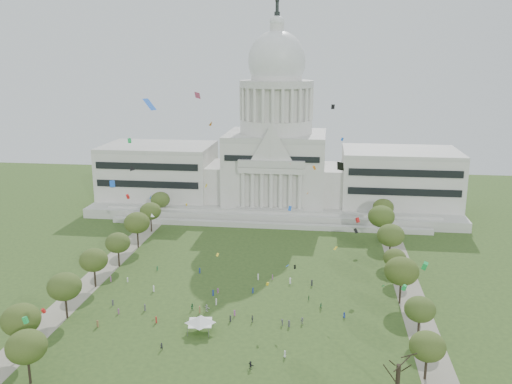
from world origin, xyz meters
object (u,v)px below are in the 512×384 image
Objects in this scene: capitol at (276,160)px; person_0 at (344,315)px; event_tent at (200,319)px; big_bare_tree at (399,362)px.

person_0 is (28.55, -106.88, -21.49)m from capitol.
event_tent is at bearing -133.86° from person_0.
capitol is 147.23m from big_bare_tree.
capitol is 112.69m from person_0.
capitol is 17.29× the size of event_tent.
big_bare_tree is 50.93m from event_tent.
capitol reaches higher than event_tent.
big_bare_tree is at bearing -74.98° from capitol.
big_bare_tree reaches higher than event_tent.
person_0 is at bearing 18.87° from event_tent.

